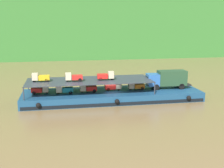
{
  "coord_description": "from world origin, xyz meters",
  "views": [
    {
      "loc": [
        -8.33,
        -46.05,
        12.92
      ],
      "look_at": [
        -0.04,
        0.0,
        2.7
      ],
      "focal_mm": 46.28,
      "sensor_mm": 36.0,
      "label": 1
    }
  ],
  "objects_px": {
    "cargo_barge": "(112,95)",
    "mini_truck_upper_mid": "(74,77)",
    "mini_truck_upper_fore": "(106,76)",
    "mini_truck_lower_fore": "(113,86)",
    "mini_truck_lower_mid": "(88,88)",
    "mini_truck_lower_aft": "(64,89)",
    "covered_lorry": "(167,79)",
    "mini_truck_upper_stern": "(40,77)",
    "mini_truck_lower_bow": "(136,86)",
    "mini_truck_lower_stern": "(40,89)"
  },
  "relations": [
    {
      "from": "mini_truck_upper_mid",
      "to": "mini_truck_upper_stern",
      "type": "bearing_deg",
      "value": 172.48
    },
    {
      "from": "covered_lorry",
      "to": "mini_truck_upper_mid",
      "type": "height_order",
      "value": "mini_truck_upper_mid"
    },
    {
      "from": "mini_truck_upper_mid",
      "to": "cargo_barge",
      "type": "bearing_deg",
      "value": 4.35
    },
    {
      "from": "mini_truck_lower_mid",
      "to": "mini_truck_upper_fore",
      "type": "relative_size",
      "value": 1.0
    },
    {
      "from": "mini_truck_lower_aft",
      "to": "mini_truck_upper_stern",
      "type": "height_order",
      "value": "mini_truck_upper_stern"
    },
    {
      "from": "covered_lorry",
      "to": "mini_truck_upper_stern",
      "type": "xyz_separation_m",
      "value": [
        -21.28,
        -0.07,
        1.0
      ]
    },
    {
      "from": "mini_truck_lower_fore",
      "to": "mini_truck_upper_fore",
      "type": "distance_m",
      "value": 2.55
    },
    {
      "from": "mini_truck_lower_bow",
      "to": "mini_truck_lower_aft",
      "type": "bearing_deg",
      "value": -177.26
    },
    {
      "from": "mini_truck_lower_aft",
      "to": "mini_truck_upper_mid",
      "type": "xyz_separation_m",
      "value": [
        1.55,
        -0.2,
        2.0
      ]
    },
    {
      "from": "cargo_barge",
      "to": "mini_truck_lower_bow",
      "type": "xyz_separation_m",
      "value": [
        4.15,
        0.29,
        1.44
      ]
    },
    {
      "from": "cargo_barge",
      "to": "mini_truck_upper_mid",
      "type": "height_order",
      "value": "mini_truck_upper_mid"
    },
    {
      "from": "mini_truck_lower_mid",
      "to": "mini_truck_upper_stern",
      "type": "bearing_deg",
      "value": 178.4
    },
    {
      "from": "mini_truck_upper_fore",
      "to": "mini_truck_upper_stern",
      "type": "bearing_deg",
      "value": 177.4
    },
    {
      "from": "mini_truck_lower_stern",
      "to": "mini_truck_lower_aft",
      "type": "relative_size",
      "value": 1.0
    },
    {
      "from": "cargo_barge",
      "to": "mini_truck_upper_fore",
      "type": "relative_size",
      "value": 10.54
    },
    {
      "from": "cargo_barge",
      "to": "mini_truck_lower_mid",
      "type": "relative_size",
      "value": 10.55
    },
    {
      "from": "mini_truck_lower_fore",
      "to": "mini_truck_upper_mid",
      "type": "relative_size",
      "value": 1.0
    },
    {
      "from": "covered_lorry",
      "to": "mini_truck_lower_aft",
      "type": "relative_size",
      "value": 2.86
    },
    {
      "from": "covered_lorry",
      "to": "mini_truck_lower_stern",
      "type": "height_order",
      "value": "covered_lorry"
    },
    {
      "from": "mini_truck_lower_bow",
      "to": "mini_truck_upper_mid",
      "type": "xyz_separation_m",
      "value": [
        -10.51,
        -0.78,
        2.0
      ]
    },
    {
      "from": "mini_truck_lower_mid",
      "to": "mini_truck_upper_stern",
      "type": "height_order",
      "value": "mini_truck_upper_stern"
    },
    {
      "from": "covered_lorry",
      "to": "mini_truck_upper_stern",
      "type": "relative_size",
      "value": 2.89
    },
    {
      "from": "mini_truck_upper_mid",
      "to": "mini_truck_upper_fore",
      "type": "height_order",
      "value": "same"
    },
    {
      "from": "mini_truck_lower_fore",
      "to": "mini_truck_lower_aft",
      "type": "bearing_deg",
      "value": -174.53
    },
    {
      "from": "mini_truck_lower_bow",
      "to": "mini_truck_lower_mid",
      "type": "bearing_deg",
      "value": -177.89
    },
    {
      "from": "covered_lorry",
      "to": "mini_truck_lower_mid",
      "type": "xyz_separation_m",
      "value": [
        -13.79,
        -0.28,
        -1.0
      ]
    },
    {
      "from": "mini_truck_lower_stern",
      "to": "mini_truck_lower_aft",
      "type": "distance_m",
      "value": 3.83
    },
    {
      "from": "mini_truck_lower_bow",
      "to": "mini_truck_upper_fore",
      "type": "relative_size",
      "value": 0.99
    },
    {
      "from": "covered_lorry",
      "to": "mini_truck_upper_fore",
      "type": "relative_size",
      "value": 2.84
    },
    {
      "from": "mini_truck_upper_stern",
      "to": "cargo_barge",
      "type": "bearing_deg",
      "value": -1.0
    },
    {
      "from": "cargo_barge",
      "to": "mini_truck_lower_stern",
      "type": "height_order",
      "value": "mini_truck_lower_stern"
    },
    {
      "from": "mini_truck_lower_aft",
      "to": "mini_truck_lower_bow",
      "type": "bearing_deg",
      "value": 2.74
    },
    {
      "from": "cargo_barge",
      "to": "covered_lorry",
      "type": "xyz_separation_m",
      "value": [
        9.73,
        0.27,
        2.45
      ]
    },
    {
      "from": "mini_truck_lower_stern",
      "to": "mini_truck_lower_fore",
      "type": "height_order",
      "value": "same"
    },
    {
      "from": "cargo_barge",
      "to": "mini_truck_lower_mid",
      "type": "bearing_deg",
      "value": -179.89
    },
    {
      "from": "mini_truck_lower_mid",
      "to": "mini_truck_lower_stern",
      "type": "bearing_deg",
      "value": 177.41
    },
    {
      "from": "mini_truck_lower_mid",
      "to": "mini_truck_lower_fore",
      "type": "xyz_separation_m",
      "value": [
        4.34,
        0.51,
        0.0
      ]
    },
    {
      "from": "mini_truck_lower_stern",
      "to": "covered_lorry",
      "type": "bearing_deg",
      "value": -0.17
    },
    {
      "from": "cargo_barge",
      "to": "mini_truck_lower_fore",
      "type": "distance_m",
      "value": 1.55
    },
    {
      "from": "mini_truck_upper_mid",
      "to": "mini_truck_lower_aft",
      "type": "bearing_deg",
      "value": 172.64
    },
    {
      "from": "mini_truck_lower_aft",
      "to": "covered_lorry",
      "type": "bearing_deg",
      "value": 1.8
    },
    {
      "from": "cargo_barge",
      "to": "mini_truck_upper_stern",
      "type": "xyz_separation_m",
      "value": [
        -11.55,
        0.2,
        3.44
      ]
    },
    {
      "from": "mini_truck_upper_mid",
      "to": "mini_truck_lower_stern",
      "type": "bearing_deg",
      "value": 171.24
    },
    {
      "from": "mini_truck_lower_aft",
      "to": "mini_truck_upper_fore",
      "type": "xyz_separation_m",
      "value": [
        6.81,
        0.01,
        2.0
      ]
    },
    {
      "from": "mini_truck_lower_fore",
      "to": "mini_truck_lower_stern",
      "type": "bearing_deg",
      "value": -179.22
    },
    {
      "from": "covered_lorry",
      "to": "mini_truck_lower_bow",
      "type": "xyz_separation_m",
      "value": [
        -5.58,
        0.02,
        -1.0
      ]
    },
    {
      "from": "cargo_barge",
      "to": "mini_truck_upper_mid",
      "type": "xyz_separation_m",
      "value": [
        -6.36,
        -0.48,
        3.44
      ]
    },
    {
      "from": "mini_truck_lower_aft",
      "to": "mini_truck_upper_stern",
      "type": "relative_size",
      "value": 1.01
    },
    {
      "from": "mini_truck_upper_mid",
      "to": "mini_truck_upper_fore",
      "type": "distance_m",
      "value": 5.26
    },
    {
      "from": "covered_lorry",
      "to": "mini_truck_lower_stern",
      "type": "bearing_deg",
      "value": 179.83
    }
  ]
}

